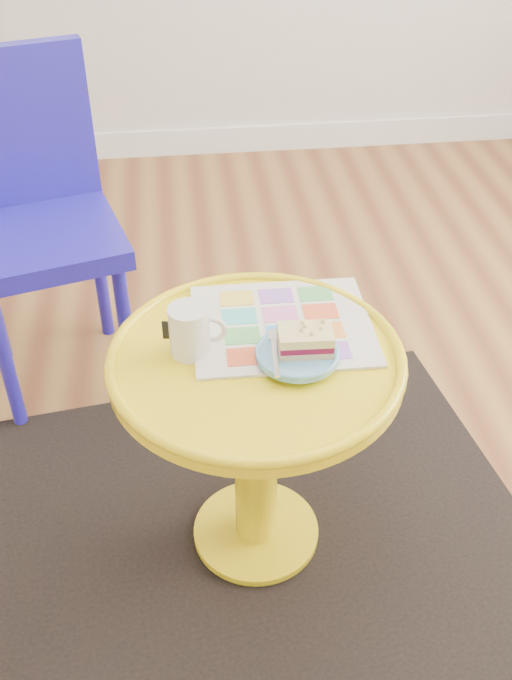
{
  "coord_description": "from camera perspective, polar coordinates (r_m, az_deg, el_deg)",
  "views": [
    {
      "loc": [
        -0.1,
        -1.34,
        1.48
      ],
      "look_at": [
        0.03,
        -0.21,
        0.59
      ],
      "focal_mm": 40.0,
      "sensor_mm": 36.0,
      "label": 1
    }
  ],
  "objects": [
    {
      "name": "cake_slice",
      "position": [
        1.44,
        3.73,
        -0.01
      ],
      "size": [
        0.11,
        0.07,
        0.05
      ],
      "rotation": [
        0.0,
        0.0,
        -0.05
      ],
      "color": "#D3BC8C",
      "rests_on": "plate"
    },
    {
      "name": "side_table",
      "position": [
        1.57,
        0.0,
        -5.62
      ],
      "size": [
        0.58,
        0.58,
        0.55
      ],
      "color": "yellow",
      "rests_on": "ground"
    },
    {
      "name": "fork",
      "position": [
        1.44,
        1.41,
        -0.82
      ],
      "size": [
        0.03,
        0.14,
        0.0
      ],
      "rotation": [
        0.0,
        0.0,
        -0.07
      ],
      "color": "silver",
      "rests_on": "plate"
    },
    {
      "name": "mug",
      "position": [
        1.45,
        -4.95,
        0.8
      ],
      "size": [
        0.11,
        0.08,
        0.1
      ],
      "rotation": [
        0.0,
        0.0,
        -0.17
      ],
      "color": "silver",
      "rests_on": "side_table"
    },
    {
      "name": "rug",
      "position": [
        1.86,
        0.0,
        -14.39
      ],
      "size": [
        1.44,
        1.27,
        0.01
      ],
      "primitive_type": "cube",
      "rotation": [
        0.0,
        0.0,
        0.14
      ],
      "color": "black",
      "rests_on": "ground"
    },
    {
      "name": "plate",
      "position": [
        1.45,
        3.14,
        -1.09
      ],
      "size": [
        0.16,
        0.16,
        0.02
      ],
      "color": "#5FA0C9",
      "rests_on": "newspaper"
    },
    {
      "name": "newspaper",
      "position": [
        1.55,
        1.98,
        1.15
      ],
      "size": [
        0.37,
        0.31,
        0.01
      ],
      "primitive_type": "cube",
      "rotation": [
        0.0,
        0.0,
        -0.01
      ],
      "color": "silver",
      "rests_on": "side_table"
    },
    {
      "name": "floor",
      "position": [
        2.0,
        -1.68,
        -9.82
      ],
      "size": [
        4.0,
        4.0,
        0.0
      ],
      "primitive_type": "plane",
      "color": "brown",
      "rests_on": "ground"
    },
    {
      "name": "chair",
      "position": [
        2.12,
        -16.43,
        9.59
      ],
      "size": [
        0.5,
        0.5,
        0.91
      ],
      "rotation": [
        0.0,
        0.0,
        0.27
      ],
      "color": "#2019A7",
      "rests_on": "ground"
    }
  ]
}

